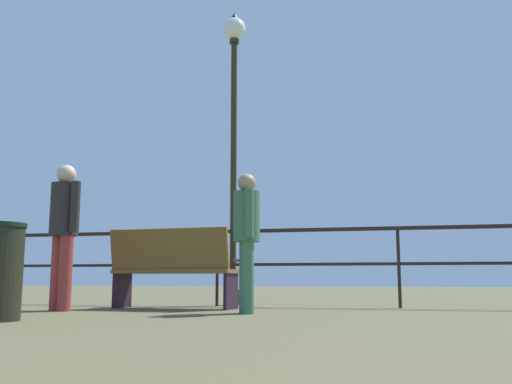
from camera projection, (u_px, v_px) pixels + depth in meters
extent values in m
cube|color=black|center=(218.00, 232.00, 8.07)|extent=(24.73, 0.05, 0.05)
cube|color=black|center=(217.00, 265.00, 8.00)|extent=(24.73, 0.04, 0.04)
cylinder|color=black|center=(59.00, 269.00, 8.55)|extent=(0.04, 0.04, 1.03)
cylinder|color=black|center=(217.00, 268.00, 7.99)|extent=(0.04, 0.04, 1.03)
cylinder|color=black|center=(399.00, 268.00, 7.44)|extent=(0.04, 0.04, 1.03)
cube|color=brown|center=(175.00, 272.00, 7.31)|extent=(1.63, 0.60, 0.05)
cube|color=brown|center=(168.00, 250.00, 7.14)|extent=(1.61, 0.27, 0.54)
cube|color=black|center=(231.00, 290.00, 7.05)|extent=(0.07, 0.43, 0.47)
cube|color=black|center=(236.00, 260.00, 7.28)|extent=(0.06, 0.34, 0.04)
cube|color=black|center=(122.00, 290.00, 7.50)|extent=(0.07, 0.43, 0.47)
cube|color=black|center=(130.00, 261.00, 7.73)|extent=(0.06, 0.34, 0.04)
cylinder|color=#2B2A14|center=(233.00, 297.00, 8.16)|extent=(0.22, 0.22, 0.22)
cylinder|color=#2B2A14|center=(234.00, 162.00, 8.46)|extent=(0.09, 0.09, 3.72)
cylinder|color=#2B2A14|center=(234.00, 42.00, 8.75)|extent=(0.15, 0.15, 0.06)
sphere|color=white|center=(234.00, 29.00, 8.78)|extent=(0.35, 0.35, 0.35)
cone|color=#2B2A14|center=(234.00, 15.00, 8.81)|extent=(0.11, 0.11, 0.10)
cylinder|color=#9C332D|center=(65.00, 273.00, 6.72)|extent=(0.16, 0.16, 0.88)
cylinder|color=#9C332D|center=(58.00, 273.00, 6.82)|extent=(0.16, 0.16, 0.88)
cylinder|color=#2A2624|center=(65.00, 210.00, 6.88)|extent=(0.34, 0.34, 0.64)
cylinder|color=#2A2624|center=(75.00, 207.00, 6.74)|extent=(0.11, 0.11, 0.60)
cylinder|color=#2A2624|center=(55.00, 209.00, 7.03)|extent=(0.11, 0.11, 0.60)
sphere|color=#D9B094|center=(66.00, 174.00, 6.95)|extent=(0.23, 0.23, 0.23)
cylinder|color=#3A6A4B|center=(245.00, 277.00, 6.32)|extent=(0.14, 0.14, 0.78)
cylinder|color=#3A6A4B|center=(247.00, 277.00, 6.18)|extent=(0.14, 0.14, 0.78)
cylinder|color=#396946|center=(247.00, 217.00, 6.35)|extent=(0.30, 0.30, 0.56)
cylinder|color=#396946|center=(244.00, 217.00, 6.55)|extent=(0.10, 0.10, 0.53)
cylinder|color=#396946|center=(249.00, 213.00, 6.16)|extent=(0.10, 0.10, 0.53)
sphere|color=#9E8361|center=(247.00, 183.00, 6.41)|extent=(0.20, 0.20, 0.20)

